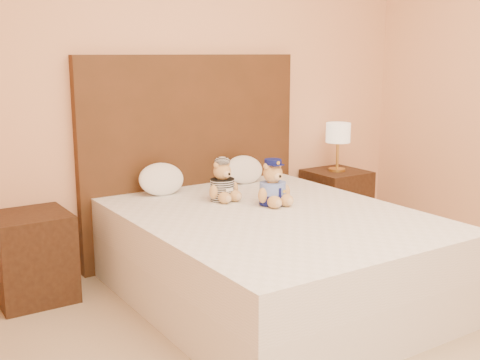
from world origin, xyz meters
name	(u,v)px	position (x,y,z in m)	size (l,w,h in m)	color
bed	(272,256)	(0.00, 1.20, 0.28)	(1.60, 2.00, 0.55)	white
headboard	(192,158)	(0.00, 2.21, 0.75)	(1.75, 0.08, 1.50)	#492A16
nightstand_left	(33,257)	(-1.25, 2.00, 0.28)	(0.45, 0.45, 0.55)	#372111
nightstand_right	(336,203)	(1.25, 2.00, 0.28)	(0.45, 0.45, 0.55)	#372111
lamp	(338,135)	(1.25, 2.00, 0.85)	(0.20, 0.20, 0.40)	gold
teddy_police	(273,182)	(0.13, 1.37, 0.70)	(0.25, 0.24, 0.29)	tan
teddy_prisoner	(222,180)	(-0.08, 1.65, 0.69)	(0.24, 0.23, 0.27)	tan
pillow_left	(161,178)	(-0.34, 2.03, 0.67)	(0.33, 0.22, 0.24)	white
pillow_right	(244,168)	(0.34, 2.03, 0.66)	(0.32, 0.20, 0.22)	white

